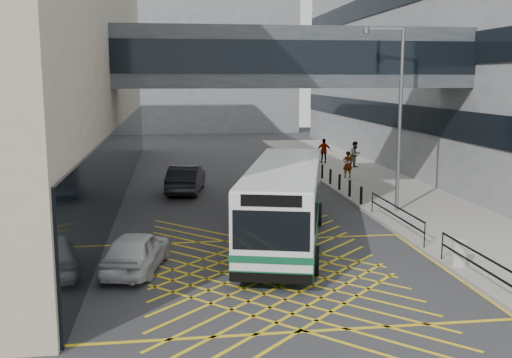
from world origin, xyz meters
name	(u,v)px	position (x,y,z in m)	size (l,w,h in m)	color
ground	(273,276)	(0.00, 0.00, 0.00)	(120.00, 120.00, 0.00)	#333335
building_far	(180,59)	(-2.00, 60.00, 9.00)	(28.00, 16.00, 18.00)	gray
skybridge	(292,58)	(3.00, 12.00, 7.50)	(20.00, 4.10, 3.00)	#3A3F44
pavement	(379,187)	(9.00, 15.00, 0.08)	(6.00, 54.00, 0.16)	gray
box_junction	(273,276)	(0.00, 0.00, 0.00)	(12.00, 9.00, 0.01)	gold
bus	(285,202)	(1.12, 3.85, 1.69)	(5.40, 11.56, 3.16)	silver
car_white	(136,251)	(-4.50, 1.20, 0.70)	(1.81, 4.42, 1.41)	silver
car_dark	(186,179)	(-2.47, 15.22, 0.80)	(2.01, 5.13, 1.61)	black
car_silver	(279,173)	(3.26, 17.10, 0.71)	(1.92, 4.54, 1.41)	gray
street_lamp	(396,108)	(7.27, 8.31, 5.08)	(1.97, 0.49, 8.64)	slate
litter_bin	(459,253)	(6.41, -0.26, 0.60)	(0.51, 0.51, 0.88)	#ADA89E
kerb_railings	(427,230)	(6.15, 1.78, 0.88)	(0.05, 12.54, 1.00)	black
bollards	(335,179)	(6.25, 15.00, 0.61)	(0.14, 10.14, 0.90)	black
pedestrian_a	(347,164)	(7.93, 18.10, 1.02)	(0.68, 0.49, 1.71)	gray
pedestrian_b	(355,155)	(9.77, 22.31, 1.09)	(0.91, 0.53, 1.87)	gray
pedestrian_c	(324,151)	(8.11, 24.83, 1.09)	(1.09, 0.53, 1.85)	gray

